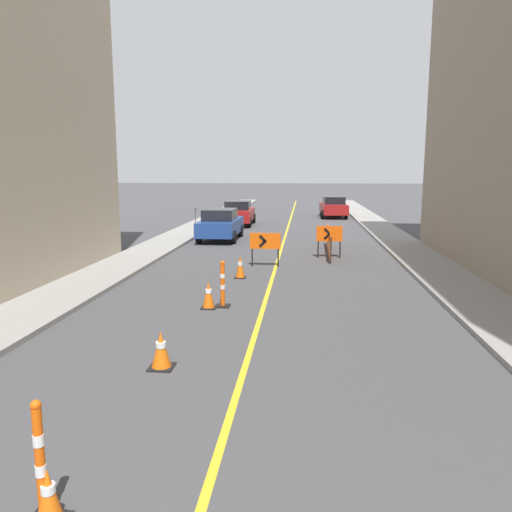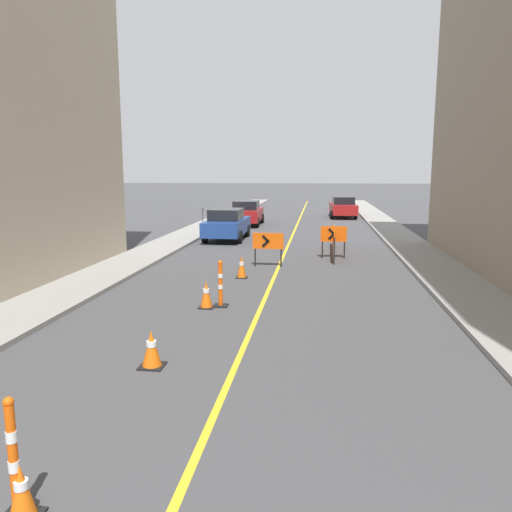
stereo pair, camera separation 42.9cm
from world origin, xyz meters
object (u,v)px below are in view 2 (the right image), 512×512
at_px(delineator_post_front, 14,466).
at_px(parked_car_curb_mid, 247,213).
at_px(parked_car_curb_far, 343,207).
at_px(parking_meter_far_curb, 203,214).
at_px(traffic_cone_third, 152,349).
at_px(delineator_post_rear, 220,287).
at_px(arrow_barricade_secondary, 334,235).
at_px(arrow_barricade_primary, 268,243).
at_px(parked_car_curb_near, 227,224).
at_px(traffic_cone_second, 22,492).
at_px(traffic_cone_fourth, 206,294).
at_px(traffic_cone_fifth, 242,267).

xyz_separation_m(delineator_post_front, parked_car_curb_mid, (-1.73, 27.81, 0.23)).
relative_size(parked_car_curb_far, parking_meter_far_curb, 3.13).
xyz_separation_m(traffic_cone_third, delineator_post_rear, (0.43, 4.14, 0.19)).
height_order(arrow_barricade_secondary, parked_car_curb_mid, parked_car_curb_mid).
bearing_deg(arrow_barricade_primary, arrow_barricade_secondary, 42.31).
bearing_deg(delineator_post_front, parked_car_curb_near, 94.73).
bearing_deg(parked_car_curb_far, delineator_post_front, -100.65).
distance_m(traffic_cone_second, delineator_post_rear, 8.15).
relative_size(traffic_cone_fourth, arrow_barricade_primary, 0.57).
relative_size(parked_car_curb_near, parking_meter_far_curb, 3.08).
bearing_deg(traffic_cone_second, traffic_cone_third, 90.39).
bearing_deg(parked_car_curb_mid, delineator_post_rear, -85.00).
bearing_deg(delineator_post_rear, parked_car_curb_mid, 96.37).
distance_m(traffic_cone_second, traffic_cone_third, 4.00).
xyz_separation_m(traffic_cone_fifth, delineator_post_front, (-0.47, -11.65, 0.20)).
distance_m(parked_car_curb_near, parked_car_curb_mid, 7.09).
bearing_deg(parked_car_curb_far, traffic_cone_second, -100.53).
relative_size(traffic_cone_second, parked_car_curb_mid, 0.14).
height_order(traffic_cone_second, arrow_barricade_secondary, arrow_barricade_secondary).
relative_size(traffic_cone_fifth, parked_car_curb_far, 0.17).
distance_m(traffic_cone_fourth, parking_meter_far_curb, 15.29).
bearing_deg(traffic_cone_second, delineator_post_rear, 87.20).
xyz_separation_m(delineator_post_front, parked_car_curb_far, (4.72, 34.00, 0.23)).
bearing_deg(arrow_barricade_secondary, arrow_barricade_primary, -141.70).
distance_m(traffic_cone_third, parked_car_curb_mid, 23.91).
bearing_deg(traffic_cone_fifth, traffic_cone_second, -91.95).
height_order(delineator_post_front, delineator_post_rear, delineator_post_front).
height_order(traffic_cone_third, parked_car_curb_far, parked_car_curb_far).
bearing_deg(arrow_barricade_primary, delineator_post_rear, -95.69).
bearing_deg(parking_meter_far_curb, traffic_cone_fifth, -70.58).
bearing_deg(traffic_cone_third, traffic_cone_fifth, 86.83).
relative_size(delineator_post_rear, parked_car_curb_far, 0.28).
relative_size(traffic_cone_fifth, parked_car_curb_mid, 0.17).
xyz_separation_m(traffic_cone_third, traffic_cone_fifth, (0.42, 7.67, 0.03)).
bearing_deg(arrow_barricade_primary, parked_car_curb_far, 80.93).
relative_size(traffic_cone_second, traffic_cone_fourth, 0.84).
bearing_deg(traffic_cone_fifth, delineator_post_rear, -89.99).
bearing_deg(parked_car_curb_mid, traffic_cone_third, -87.12).
distance_m(arrow_barricade_primary, parking_meter_far_curb, 10.16).
distance_m(arrow_barricade_secondary, parked_car_curb_far, 18.19).
xyz_separation_m(parked_car_curb_far, parking_meter_far_curb, (-8.18, -11.21, 0.31)).
bearing_deg(parked_car_curb_mid, parked_car_curb_near, -91.24).
bearing_deg(traffic_cone_fourth, arrow_barricade_secondary, 66.66).
distance_m(delineator_post_front, parked_car_curb_far, 34.32).
height_order(traffic_cone_fourth, delineator_post_front, delineator_post_front).
relative_size(traffic_cone_second, arrow_barricade_primary, 0.48).
xyz_separation_m(traffic_cone_fourth, arrow_barricade_secondary, (3.41, 7.91, 0.57)).
relative_size(traffic_cone_third, delineator_post_front, 0.52).
xyz_separation_m(traffic_cone_third, parked_car_curb_mid, (-1.77, 23.84, 0.46)).
relative_size(traffic_cone_second, parked_car_curb_far, 0.14).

